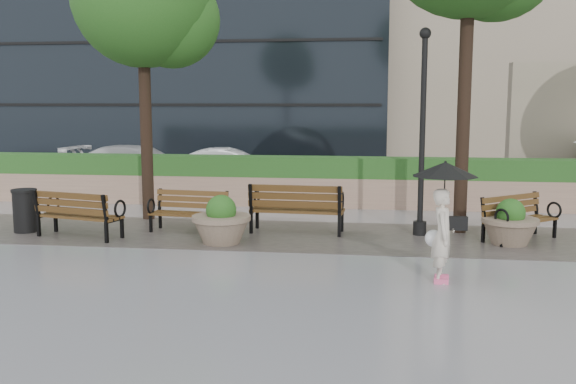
# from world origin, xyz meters

# --- Properties ---
(ground) EXTENTS (100.00, 100.00, 0.00)m
(ground) POSITION_xyz_m (0.00, 0.00, 0.00)
(ground) COLOR gray
(ground) RESTS_ON ground
(cobble_strip) EXTENTS (28.00, 3.20, 0.01)m
(cobble_strip) POSITION_xyz_m (0.00, 3.00, 0.01)
(cobble_strip) COLOR #383330
(cobble_strip) RESTS_ON ground
(hedge_wall) EXTENTS (24.00, 0.80, 1.35)m
(hedge_wall) POSITION_xyz_m (0.00, 7.00, 0.66)
(hedge_wall) COLOR tan
(hedge_wall) RESTS_ON ground
(asphalt_street) EXTENTS (40.00, 7.00, 0.00)m
(asphalt_street) POSITION_xyz_m (0.00, 11.00, 0.00)
(asphalt_street) COLOR black
(asphalt_street) RESTS_ON ground
(bench_0) EXTENTS (1.95, 1.16, 0.99)m
(bench_0) POSITION_xyz_m (-5.64, 2.21, 0.29)
(bench_0) COLOR #573819
(bench_0) RESTS_ON ground
(bench_1) EXTENTS (1.73, 0.86, 0.89)m
(bench_1) POSITION_xyz_m (-3.52, 3.05, 0.27)
(bench_1) COLOR #573819
(bench_1) RESTS_ON ground
(bench_2) EXTENTS (2.06, 0.91, 1.08)m
(bench_2) POSITION_xyz_m (-1.17, 3.29, 0.32)
(bench_2) COLOR #573819
(bench_2) RESTS_ON ground
(bench_3) EXTENTS (1.74, 1.60, 0.92)m
(bench_3) POSITION_xyz_m (3.46, 3.15, 0.27)
(bench_3) COLOR #573819
(bench_3) RESTS_ON ground
(planter_left) EXTENTS (1.18, 1.18, 0.99)m
(planter_left) POSITION_xyz_m (-2.55, 2.05, 0.39)
(planter_left) COLOR #7F6B56
(planter_left) RESTS_ON ground
(planter_right) EXTENTS (1.11, 1.11, 0.93)m
(planter_right) POSITION_xyz_m (3.18, 2.72, 0.36)
(planter_right) COLOR #7F6B56
(planter_right) RESTS_ON ground
(trash_bin) EXTENTS (0.54, 0.54, 0.90)m
(trash_bin) POSITION_xyz_m (-7.07, 2.59, 0.45)
(trash_bin) COLOR black
(trash_bin) RESTS_ON ground
(lamppost) EXTENTS (0.28, 0.28, 4.34)m
(lamppost) POSITION_xyz_m (1.46, 3.40, 1.92)
(lamppost) COLOR black
(lamppost) RESTS_ON ground
(tree_0) EXTENTS (3.39, 3.28, 6.89)m
(tree_0) POSITION_xyz_m (-4.80, 4.55, 5.11)
(tree_0) COLOR black
(tree_0) RESTS_ON ground
(car_left) EXTENTS (4.96, 2.20, 1.42)m
(car_left) POSITION_xyz_m (-7.12, 9.75, 0.71)
(car_left) COLOR silver
(car_left) RESTS_ON ground
(car_right) EXTENTS (4.09, 1.77, 1.31)m
(car_right) POSITION_xyz_m (-4.24, 10.28, 0.65)
(car_right) COLOR silver
(car_right) RESTS_ON ground
(pedestrian) EXTENTS (1.03, 1.03, 1.90)m
(pedestrian) POSITION_xyz_m (1.56, -0.15, 1.16)
(pedestrian) COLOR beige
(pedestrian) RESTS_ON ground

